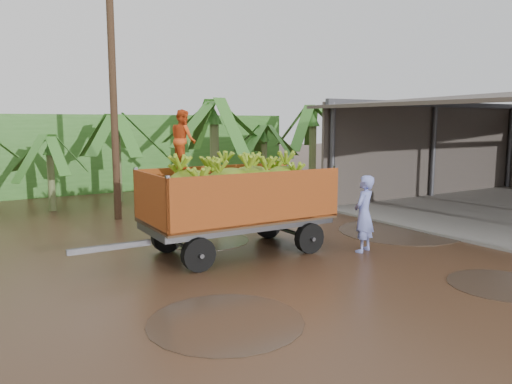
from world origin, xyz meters
The scene contains 6 objects.
ground centered at (0.00, 0.00, 0.00)m, with size 100.00×100.00×0.00m, color black.
hedge_north centered at (-2.00, 16.00, 1.80)m, with size 22.00×3.00×3.60m, color #2D661E.
banana_trailer centered at (-0.83, 2.17, 1.39)m, with size 6.41×2.32×3.58m.
man_blue centered at (1.94, 0.55, 0.98)m, with size 0.71×0.47×1.95m, color #727FD0.
utility_pole centered at (-2.07, 8.10, 4.09)m, with size 1.20×0.24×8.06m.
banana_plants centered at (-4.03, 7.38, 1.85)m, with size 24.84×20.38×4.30m.
Camera 1 is at (-6.93, -8.48, 3.29)m, focal length 35.00 mm.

